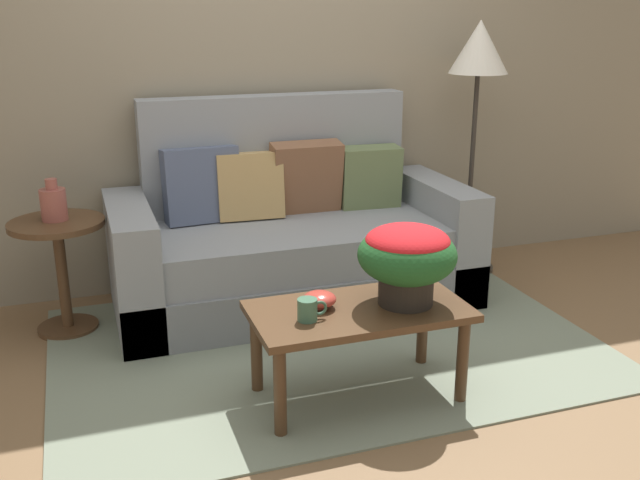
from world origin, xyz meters
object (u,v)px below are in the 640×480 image
Objects in this scene: floor_lamp at (478,70)px; table_vase at (53,203)px; couch at (290,241)px; coffee_table at (359,321)px; side_table at (60,256)px; coffee_mug at (308,310)px; potted_plant at (407,255)px; snack_bowl at (319,299)px.

floor_lamp is 2.53m from table_vase.
couch reaches higher than coffee_table.
coffee_mug is at bearing -51.44° from side_table.
potted_plant is 3.34× the size of coffee_mug.
floor_lamp is (2.46, 0.13, 0.86)m from side_table.
table_vase reaches higher than potted_plant.
coffee_mug is (-0.29, -1.22, 0.11)m from couch.
side_table is at bearing 140.32° from potted_plant.
coffee_table is 0.20m from snack_bowl.
couch is 1.28× the size of floor_lamp.
table_vase is (-0.96, 1.21, 0.22)m from coffee_mug.
side_table reaches higher than coffee_table.
floor_lamp reaches higher than coffee_mug.
couch reaches higher than snack_bowl.
table_vase is at bearing 128.25° from coffee_mug.
floor_lamp reaches higher than coffee_table.
coffee_table is 2.19× the size of potted_plant.
coffee_table is 1.53× the size of side_table.
coffee_table is at bearing -92.41° from couch.
floor_lamp is at bearing 50.60° from potted_plant.
couch reaches higher than side_table.
snack_bowl is 0.67× the size of table_vase.
coffee_table is (-0.05, -1.17, 0.00)m from couch.
coffee_table is 1.65m from side_table.
table_vase is at bearing 100.51° from side_table.
table_vase reaches higher than coffee_table.
floor_lamp is at bearing 2.56° from table_vase.
coffee_mug is at bearing -103.41° from couch.
side_table is (-1.24, -0.03, 0.06)m from couch.
floor_lamp is 10.88× the size of snack_bowl.
snack_bowl is (-0.21, -1.12, 0.11)m from couch.
potted_plant is at bearing -82.46° from couch.
couch is 1.17m from coffee_table.
couch is 3.32× the size of side_table.
couch is at bearing -175.33° from floor_lamp.
table_vase is (-1.40, 1.18, 0.05)m from potted_plant.
potted_plant is 0.48m from coffee_mug.
side_table is 0.27m from table_vase.
side_table is at bearing 133.57° from snack_bowl.
couch is at bearing 79.48° from snack_bowl.
table_vase is at bearing -177.44° from floor_lamp.
potted_plant is at bearing -129.40° from floor_lamp.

